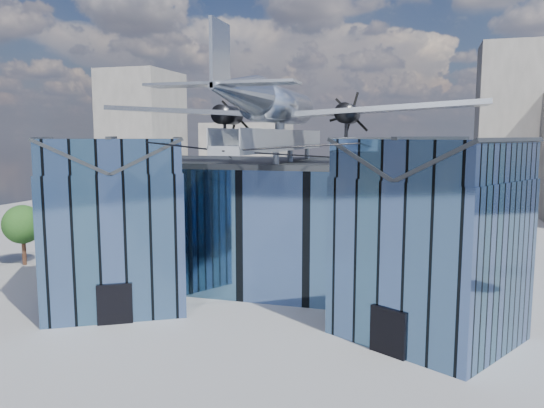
# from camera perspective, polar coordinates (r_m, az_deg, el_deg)

# --- Properties ---
(ground_plane) EXTENTS (120.00, 120.00, 0.00)m
(ground_plane) POSITION_cam_1_polar(r_m,az_deg,el_deg) (36.36, -0.91, -11.72)
(ground_plane) COLOR gray
(museum) EXTENTS (32.88, 24.50, 17.60)m
(museum) POSITION_cam_1_polar(r_m,az_deg,el_deg) (40.45, 1.52, -1.67)
(museum) COLOR #496A94
(museum) RESTS_ON ground
(bg_towers) EXTENTS (77.00, 24.50, 26.00)m
(bg_towers) POSITION_cam_1_polar(r_m,az_deg,el_deg) (83.78, 10.39, 5.97)
(bg_towers) COLOR gray
(bg_towers) RESTS_ON ground
(tree_side_w) EXTENTS (4.49, 4.49, 5.58)m
(tree_side_w) POSITION_cam_1_polar(r_m,az_deg,el_deg) (53.80, -25.26, -2.01)
(tree_side_w) COLOR #362015
(tree_side_w) RESTS_ON ground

